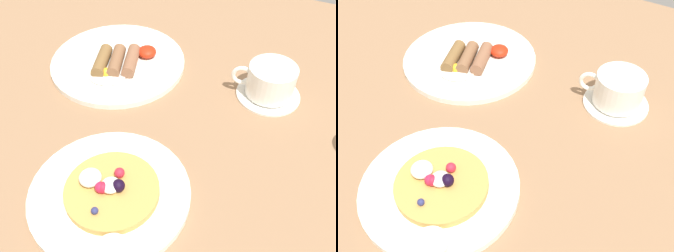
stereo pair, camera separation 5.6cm
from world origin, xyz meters
TOP-DOWN VIEW (x-y plane):
  - ground_plane at (0.00, 0.00)cm, footprint 176.17×124.22cm
  - pancake_plate at (-0.59, -12.76)cm, footprint 24.41×24.41cm
  - pancake_with_berries at (-0.55, -12.92)cm, footprint 14.16×14.16cm
  - syrup_ramekin at (5.32, -21.64)cm, footprint 4.54×4.54cm
  - breakfast_plate at (-15.81, 16.59)cm, footprint 27.81×27.81cm
  - fried_breakfast at (-14.46, 14.93)cm, footprint 11.22×14.63cm
  - coffee_saucer at (15.36, 19.98)cm, footprint 12.15×12.15cm
  - coffee_cup at (15.22, 19.95)cm, footprint 11.89×8.96cm

SIDE VIEW (x-z plane):
  - ground_plane at x=0.00cm, z-range -3.00..0.00cm
  - coffee_saucer at x=15.36cm, z-range 0.00..0.86cm
  - breakfast_plate at x=-15.81cm, z-range 0.00..1.19cm
  - pancake_plate at x=-0.59cm, z-range 0.00..1.29cm
  - pancake_with_berries at x=-0.55cm, z-range 0.64..3.88cm
  - fried_breakfast at x=-14.46cm, z-range 0.92..3.70cm
  - syrup_ramekin at x=5.32cm, z-range 1.33..3.85cm
  - coffee_cup at x=15.22cm, z-range 0.97..6.77cm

